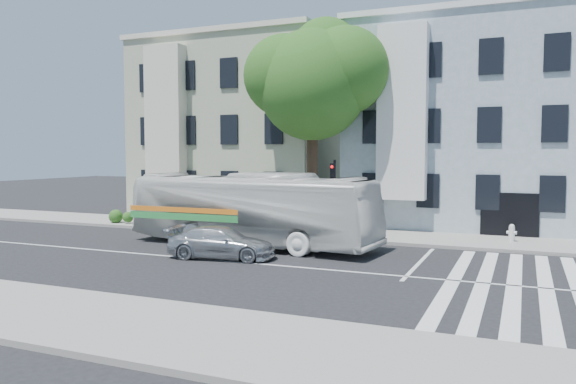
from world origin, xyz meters
The scene contains 11 objects.
ground centered at (0.00, 0.00, 0.00)m, with size 120.00×120.00×0.00m, color black.
sidewalk_far centered at (0.00, 8.00, 0.07)m, with size 80.00×4.00×0.15m, color gray.
sidewalk_near centered at (0.00, -8.00, 0.07)m, with size 80.00×4.00×0.15m, color gray.
building_left centered at (-7.00, 15.00, 5.50)m, with size 12.00×10.00×11.00m, color #A7A88D.
building_right centered at (7.00, 15.00, 5.50)m, with size 12.00×10.00×11.00m, color #899BA3.
street_tree centered at (0.06, 8.74, 7.83)m, with size 7.30×5.90×11.10m.
bus centered at (-1.00, 3.48, 1.61)m, with size 11.57×2.71×3.22m, color silver.
sedan centered at (-0.74, 0.45, 0.61)m, with size 4.21×1.71×1.22m, color silver.
hedge centered at (-6.92, 6.80, 0.50)m, with size 8.50×0.84×0.70m, color #29561B, non-canonical shape.
traffic_signal centered at (2.00, 5.96, 2.43)m, with size 0.39×0.51×3.76m.
fire_hydrant centered at (9.55, 8.23, 0.55)m, with size 0.44×0.25×0.78m.
Camera 1 is at (10.02, -18.35, 4.08)m, focal length 35.00 mm.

